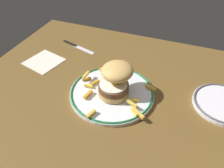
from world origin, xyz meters
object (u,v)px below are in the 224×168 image
burger (115,79)px  knife (76,46)px  dinner_plate (112,92)px  napkin (44,61)px  side_plate (223,103)px

burger → knife: 36.77cm
dinner_plate → napkin: (-32.81, 7.93, -0.64)cm
napkin → side_plate: bearing=0.1°
burger → side_plate: (33.99, 7.91, -5.98)cm
knife → napkin: (-6.26, -15.48, -0.06)cm
dinner_plate → side_plate: size_ratio=1.50×
dinner_plate → napkin: size_ratio=2.20×
side_plate → napkin: 67.95cm
burger → knife: size_ratio=0.84×
dinner_plate → burger: 6.08cm
burger → napkin: size_ratio=1.15×
side_plate → napkin: size_ratio=1.47×
dinner_plate → burger: size_ratio=1.91×
dinner_plate → knife: dinner_plate is taller
side_plate → knife: size_ratio=1.07×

